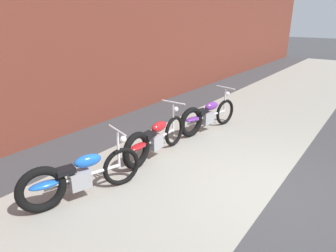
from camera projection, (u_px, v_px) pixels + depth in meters
The scene contains 6 objects.
ground_plane at pixel (274, 195), 4.89m from camera, with size 80.00×80.00×0.00m, color #38383A.
sidewalk_slab at pixel (184, 165), 5.86m from camera, with size 36.00×3.50×0.01m, color gray.
brick_building_wall at pixel (62, 27), 6.92m from camera, with size 36.00×0.50×4.98m, color brown.
motorcycle_blue at pixel (74, 178), 4.62m from camera, with size 1.94×0.84×1.03m.
motorcycle_red at pixel (152, 140), 6.00m from camera, with size 2.01×0.58×1.03m.
motorcycle_purple at pixel (205, 116), 7.42m from camera, with size 1.99×0.70×1.03m.
Camera 1 is at (-4.41, -1.09, 2.75)m, focal length 32.05 mm.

